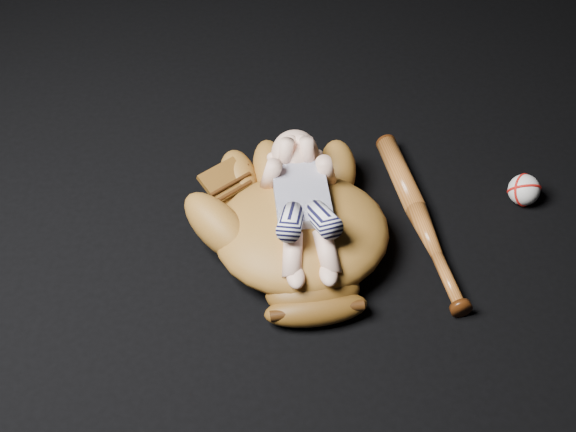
{
  "coord_description": "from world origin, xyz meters",
  "views": [
    {
      "loc": [
        -0.08,
        -0.89,
        1.06
      ],
      "look_at": [
        -0.03,
        0.06,
        0.08
      ],
      "focal_mm": 45.0,
      "sensor_mm": 36.0,
      "label": 1
    }
  ],
  "objects_px": {
    "newborn_baby": "(304,204)",
    "baseball": "(524,190)",
    "baseball_glove": "(302,226)",
    "baseball_bat": "(420,219)"
  },
  "relations": [
    {
      "from": "newborn_baby",
      "to": "baseball",
      "type": "relative_size",
      "value": 5.48
    },
    {
      "from": "newborn_baby",
      "to": "baseball",
      "type": "height_order",
      "value": "newborn_baby"
    },
    {
      "from": "baseball_glove",
      "to": "baseball_bat",
      "type": "xyz_separation_m",
      "value": [
        0.24,
        0.06,
        -0.05
      ]
    },
    {
      "from": "baseball_bat",
      "to": "baseball",
      "type": "bearing_deg",
      "value": 15.1
    },
    {
      "from": "baseball_glove",
      "to": "baseball_bat",
      "type": "relative_size",
      "value": 1.0
    },
    {
      "from": "baseball_bat",
      "to": "baseball",
      "type": "xyz_separation_m",
      "value": [
        0.22,
        0.06,
        0.01
      ]
    },
    {
      "from": "baseball_glove",
      "to": "baseball_bat",
      "type": "bearing_deg",
      "value": 7.34
    },
    {
      "from": "baseball_bat",
      "to": "newborn_baby",
      "type": "bearing_deg",
      "value": -168.34
    },
    {
      "from": "baseball_glove",
      "to": "baseball",
      "type": "height_order",
      "value": "baseball_glove"
    },
    {
      "from": "newborn_baby",
      "to": "baseball",
      "type": "xyz_separation_m",
      "value": [
        0.46,
        0.11,
        -0.09
      ]
    }
  ]
}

